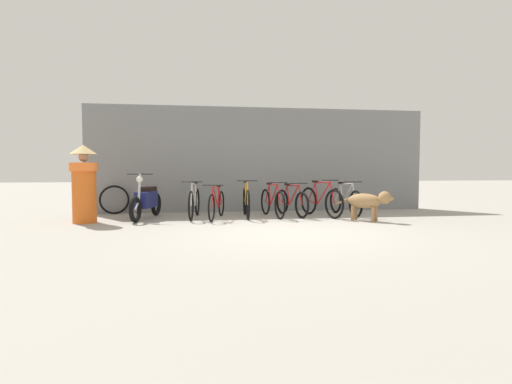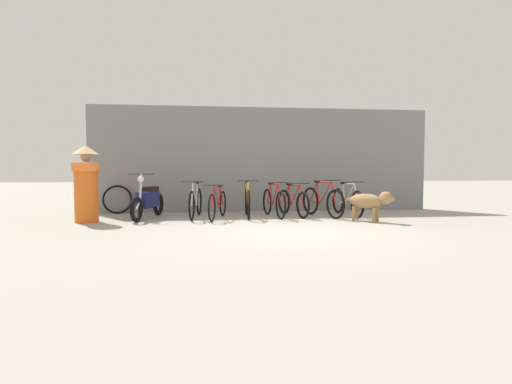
# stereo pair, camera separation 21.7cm
# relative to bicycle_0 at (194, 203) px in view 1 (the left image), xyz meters

# --- Properties ---
(ground_plane) EXTENTS (60.00, 60.00, 0.00)m
(ground_plane) POSITION_rel_bicycle_0_xyz_m (1.77, -2.34, -0.35)
(ground_plane) COLOR #9E998E
(shop_wall_back) EXTENTS (9.03, 0.20, 2.75)m
(shop_wall_back) POSITION_rel_bicycle_0_xyz_m (1.77, 1.30, 1.02)
(shop_wall_back) COLOR slate
(shop_wall_back) RESTS_ON ground
(bicycle_0) EXTENTS (0.46, 1.75, 0.86)m
(bicycle_0) POSITION_rel_bicycle_0_xyz_m (0.00, 0.00, 0.00)
(bicycle_0) COLOR black
(bicycle_0) RESTS_ON ground
(bicycle_1) EXTENTS (0.55, 1.65, 0.79)m
(bicycle_1) POSITION_rel_bicycle_0_xyz_m (0.50, -0.25, -0.02)
(bicycle_1) COLOR black
(bicycle_1) RESTS_ON ground
(bicycle_2) EXTENTS (0.46, 1.70, 0.88)m
(bicycle_2) POSITION_rel_bicycle_0_xyz_m (1.20, -0.04, 0.00)
(bicycle_2) COLOR black
(bicycle_2) RESTS_ON ground
(bicycle_3) EXTENTS (0.46, 1.63, 0.83)m
(bicycle_3) POSITION_rel_bicycle_0_xyz_m (1.82, -0.07, -0.01)
(bicycle_3) COLOR black
(bicycle_3) RESTS_ON ground
(bicycle_4) EXTENTS (0.54, 1.58, 0.81)m
(bicycle_4) POSITION_rel_bicycle_0_xyz_m (2.30, 0.01, -0.03)
(bicycle_4) COLOR black
(bicycle_4) RESTS_ON ground
(bicycle_5) EXTENTS (0.62, 1.64, 0.88)m
(bicycle_5) POSITION_rel_bicycle_0_xyz_m (2.97, -0.17, 0.00)
(bicycle_5) COLOR black
(bicycle_5) RESTS_ON ground
(bicycle_6) EXTENTS (0.46, 1.74, 0.84)m
(bicycle_6) POSITION_rel_bicycle_0_xyz_m (3.63, -0.01, -0.01)
(bicycle_6) COLOR black
(bicycle_6) RESTS_ON ground
(motorcycle) EXTENTS (0.63, 1.84, 1.03)m
(motorcycle) POSITION_rel_bicycle_0_xyz_m (-1.07, -0.03, 0.05)
(motorcycle) COLOR black
(motorcycle) RESTS_ON ground
(stray_dog) EXTENTS (0.98, 1.00, 0.66)m
(stray_dog) POSITION_rel_bicycle_0_xyz_m (3.72, -1.16, 0.08)
(stray_dog) COLOR #997247
(stray_dog) RESTS_ON ground
(person_in_robes) EXTENTS (0.77, 0.77, 1.63)m
(person_in_robes) POSITION_rel_bicycle_0_xyz_m (-2.26, -0.53, 0.49)
(person_in_robes) COLOR orange
(person_in_robes) RESTS_ON ground
(spare_tire_left) EXTENTS (0.71, 0.24, 0.72)m
(spare_tire_left) POSITION_rel_bicycle_0_xyz_m (-1.98, 1.05, 0.01)
(spare_tire_left) COLOR black
(spare_tire_left) RESTS_ON ground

